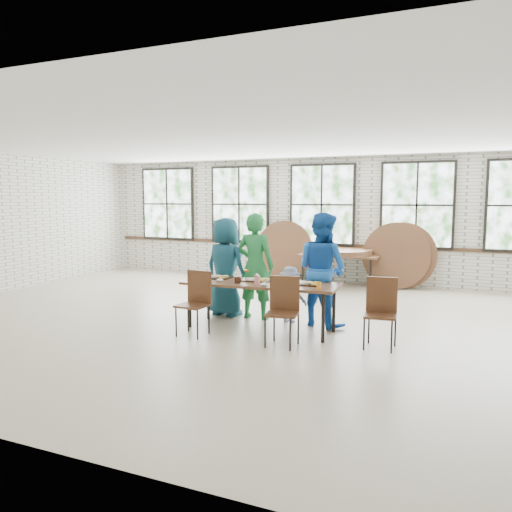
{
  "coord_description": "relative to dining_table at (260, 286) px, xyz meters",
  "views": [
    {
      "loc": [
        3.33,
        -7.33,
        2.02
      ],
      "look_at": [
        0.0,
        0.4,
        1.05
      ],
      "focal_mm": 35.0,
      "sensor_mm": 36.0,
      "label": 1
    }
  ],
  "objects": [
    {
      "name": "dining_table",
      "position": [
        0.0,
        0.0,
        0.0
      ],
      "size": [
        2.44,
        0.92,
        0.74
      ],
      "rotation": [
        0.0,
        0.0,
        0.05
      ],
      "color": "brown",
      "rests_on": "ground"
    },
    {
      "name": "round_tops_stacked",
      "position": [
        0.17,
        4.25,
        0.12
      ],
      "size": [
        1.5,
        1.5,
        0.13
      ],
      "color": "brown",
      "rests_on": "storage_table"
    },
    {
      "name": "chair_near_right",
      "position": [
        0.59,
        -0.59,
        -0.13
      ],
      "size": [
        0.48,
        0.47,
        0.95
      ],
      "rotation": [
        0.0,
        0.0,
        0.16
      ],
      "color": "#4C2C19",
      "rests_on": "ground"
    },
    {
      "name": "chair_spare",
      "position": [
        1.85,
        -0.16,
        -0.13
      ],
      "size": [
        0.46,
        0.44,
        0.95
      ],
      "rotation": [
        0.0,
        0.0,
        0.1
      ],
      "color": "#4C2C19",
      "rests_on": "ground"
    },
    {
      "name": "storage_table",
      "position": [
        0.17,
        4.25,
        -0.0
      ],
      "size": [
        1.82,
        0.8,
        0.74
      ],
      "rotation": [
        0.0,
        0.0,
        0.03
      ],
      "color": "brown",
      "rests_on": "ground"
    },
    {
      "name": "tabletop_clutter",
      "position": [
        0.07,
        -0.03,
        0.08
      ],
      "size": [
        2.06,
        0.61,
        0.11
      ],
      "color": "black",
      "rests_on": "dining_table"
    },
    {
      "name": "chair_near_left",
      "position": [
        -0.79,
        -0.6,
        -0.13
      ],
      "size": [
        0.45,
        0.44,
        0.95
      ],
      "rotation": [
        0.0,
        0.0,
        -0.08
      ],
      "color": "#4C2C19",
      "rests_on": "ground"
    },
    {
      "name": "room",
      "position": [
        -0.41,
        4.81,
        1.14
      ],
      "size": [
        12.0,
        12.0,
        12.0
      ],
      "color": "#B1A08C",
      "rests_on": "ground"
    },
    {
      "name": "round_tops_leaning",
      "position": [
        0.55,
        4.54,
        0.05
      ],
      "size": [
        4.35,
        0.38,
        1.49
      ],
      "color": "brown",
      "rests_on": "ground"
    },
    {
      "name": "adult_teal",
      "position": [
        -0.93,
        0.65,
        0.16
      ],
      "size": [
        0.93,
        0.71,
        1.7
      ],
      "primitive_type": "imported",
      "rotation": [
        0.0,
        0.0,
        2.92
      ],
      "color": "navy",
      "rests_on": "ground"
    },
    {
      "name": "toddler",
      "position": [
        0.25,
        0.65,
        -0.23
      ],
      "size": [
        0.63,
        0.42,
        0.92
      ],
      "primitive_type": "imported",
      "rotation": [
        0.0,
        0.0,
        3.01
      ],
      "color": "#162445",
      "rests_on": "ground"
    },
    {
      "name": "adult_blue",
      "position": [
        0.79,
        0.65,
        0.21
      ],
      "size": [
        1.08,
        0.98,
        1.81
      ],
      "primitive_type": "imported",
      "rotation": [
        0.0,
        0.0,
        2.73
      ],
      "color": "blue",
      "rests_on": "ground"
    },
    {
      "name": "adult_green",
      "position": [
        -0.37,
        0.65,
        0.2
      ],
      "size": [
        0.66,
        0.44,
        1.79
      ],
      "primitive_type": "imported",
      "rotation": [
        0.0,
        0.0,
        3.16
      ],
      "color": "#217C3B",
      "rests_on": "ground"
    }
  ]
}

